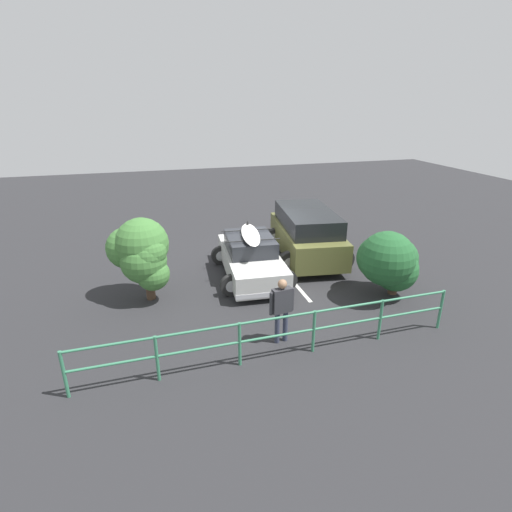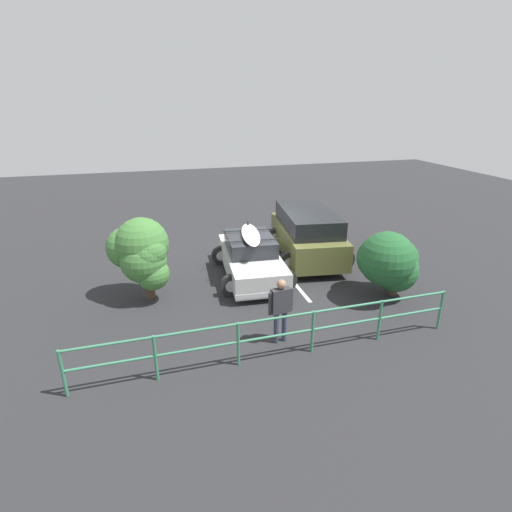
{
  "view_description": "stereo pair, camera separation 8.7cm",
  "coord_description": "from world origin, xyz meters",
  "px_view_note": "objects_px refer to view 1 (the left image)",
  "views": [
    {
      "loc": [
        3.86,
        12.17,
        5.5
      ],
      "look_at": [
        0.69,
        1.07,
        0.95
      ],
      "focal_mm": 28.0,
      "sensor_mm": 36.0,
      "label": 1
    },
    {
      "loc": [
        3.77,
        12.19,
        5.5
      ],
      "look_at": [
        0.69,
        1.07,
        0.95
      ],
      "focal_mm": 28.0,
      "sensor_mm": 36.0,
      "label": 2
    }
  ],
  "objects_px": {
    "sedan_car": "(251,258)",
    "bush_near_right": "(389,261)",
    "person_bystander": "(282,305)",
    "bush_near_left": "(142,254)",
    "suv_car": "(307,234)"
  },
  "relations": [
    {
      "from": "sedan_car",
      "to": "bush_near_left",
      "type": "relative_size",
      "value": 1.71
    },
    {
      "from": "suv_car",
      "to": "bush_near_right",
      "type": "height_order",
      "value": "bush_near_right"
    },
    {
      "from": "suv_car",
      "to": "bush_near_left",
      "type": "height_order",
      "value": "bush_near_left"
    },
    {
      "from": "suv_car",
      "to": "bush_near_right",
      "type": "xyz_separation_m",
      "value": [
        -1.09,
        3.52,
        0.19
      ]
    },
    {
      "from": "bush_near_left",
      "to": "bush_near_right",
      "type": "distance_m",
      "value": 7.09
    },
    {
      "from": "sedan_car",
      "to": "bush_near_right",
      "type": "height_order",
      "value": "bush_near_right"
    },
    {
      "from": "sedan_car",
      "to": "bush_near_right",
      "type": "relative_size",
      "value": 2.0
    },
    {
      "from": "suv_car",
      "to": "bush_near_left",
      "type": "relative_size",
      "value": 1.91
    },
    {
      "from": "person_bystander",
      "to": "bush_near_left",
      "type": "distance_m",
      "value": 4.44
    },
    {
      "from": "person_bystander",
      "to": "bush_near_left",
      "type": "relative_size",
      "value": 0.68
    },
    {
      "from": "bush_near_left",
      "to": "suv_car",
      "type": "bearing_deg",
      "value": -162.83
    },
    {
      "from": "person_bystander",
      "to": "suv_car",
      "type": "bearing_deg",
      "value": -118.56
    },
    {
      "from": "bush_near_left",
      "to": "bush_near_right",
      "type": "bearing_deg",
      "value": 165.77
    },
    {
      "from": "suv_car",
      "to": "bush_near_right",
      "type": "distance_m",
      "value": 3.69
    },
    {
      "from": "sedan_car",
      "to": "suv_car",
      "type": "relative_size",
      "value": 0.9
    }
  ]
}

